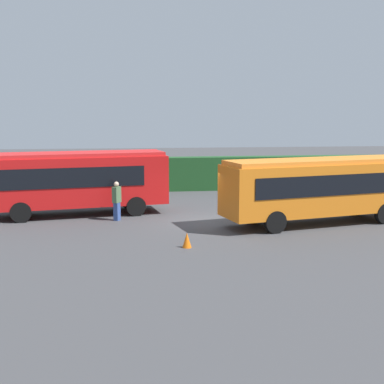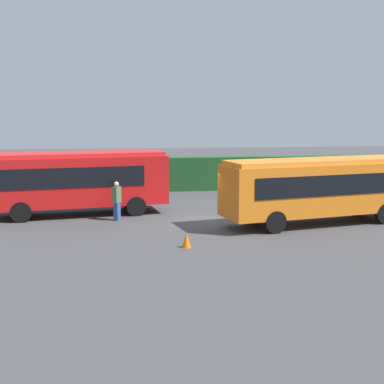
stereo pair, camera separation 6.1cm
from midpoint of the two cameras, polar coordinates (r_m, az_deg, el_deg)
ground_plane at (r=25.64m, az=1.69°, el=-3.22°), size 105.08×105.08×0.00m
bus_red at (r=27.65m, az=-12.33°, el=1.36°), size 9.38×3.99×3.23m
bus_orange at (r=25.60m, az=13.58°, el=0.59°), size 9.77×4.40×3.09m
person_left at (r=26.00m, az=-8.19°, el=-0.85°), size 0.46×0.52×1.92m
hedge_row at (r=35.65m, az=-0.86°, el=1.98°), size 64.54×1.06×2.25m
traffic_cone at (r=20.76m, az=-0.64°, el=-5.21°), size 0.36×0.36×0.60m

